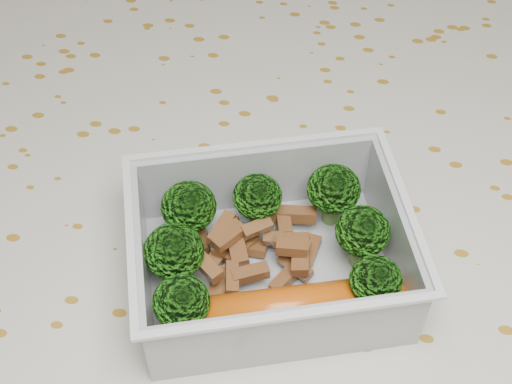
# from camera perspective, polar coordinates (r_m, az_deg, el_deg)

# --- Properties ---
(dining_table) EXTENTS (1.40, 0.90, 0.75)m
(dining_table) POSITION_cam_1_polar(r_m,az_deg,el_deg) (0.56, -0.02, -8.24)
(dining_table) COLOR brown
(dining_table) RESTS_ON ground
(tablecloth) EXTENTS (1.46, 0.96, 0.19)m
(tablecloth) POSITION_cam_1_polar(r_m,az_deg,el_deg) (0.52, -0.02, -5.28)
(tablecloth) COLOR beige
(tablecloth) RESTS_ON dining_table
(lunch_container) EXTENTS (0.20, 0.18, 0.06)m
(lunch_container) POSITION_cam_1_polar(r_m,az_deg,el_deg) (0.45, 1.16, -5.37)
(lunch_container) COLOR #B8BDC5
(lunch_container) RESTS_ON tablecloth
(broccoli_florets) EXTENTS (0.16, 0.13, 0.05)m
(broccoli_florets) POSITION_cam_1_polar(r_m,az_deg,el_deg) (0.44, 0.49, -3.46)
(broccoli_florets) COLOR #608C3F
(broccoli_florets) RESTS_ON lunch_container
(meat_pile) EXTENTS (0.09, 0.08, 0.03)m
(meat_pile) POSITION_cam_1_polar(r_m,az_deg,el_deg) (0.46, -0.01, -4.54)
(meat_pile) COLOR brown
(meat_pile) RESTS_ON lunch_container
(sausage) EXTENTS (0.14, 0.06, 0.03)m
(sausage) POSITION_cam_1_polar(r_m,az_deg,el_deg) (0.43, 2.44, -9.28)
(sausage) COLOR #BD4D0B
(sausage) RESTS_ON lunch_container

